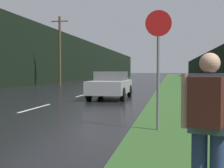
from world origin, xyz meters
The scene contains 9 objects.
grass_verge centered at (7.30, 40.00, 0.01)m, with size 6.00×240.00×0.02m, color #2D5123.
lane_stripe_c centered at (0.00, 12.62, 0.00)m, with size 0.12×3.00×0.01m, color silver.
lane_stripe_d centered at (0.00, 19.62, 0.00)m, with size 0.12×3.00×0.01m, color silver.
treeline_far_side centered at (-10.30, 50.00, 3.50)m, with size 2.00×140.00×7.00m, color black.
treeline_near_side centered at (13.30, 50.00, 2.56)m, with size 2.00×140.00×5.11m, color black.
utility_pole_far centered at (-5.92, 31.85, 3.71)m, with size 1.80×0.24×7.16m.
stop_sign centered at (5.00, 8.68, 1.79)m, with size 0.64×0.07×2.97m.
hitchhiker_with_backpack centered at (5.66, 4.16, 0.95)m, with size 0.55×0.48×1.66m.
car_passing_near centered at (2.15, 17.53, 0.75)m, with size 1.92×4.43×1.47m.
Camera 1 is at (5.26, 0.92, 1.47)m, focal length 50.00 mm.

